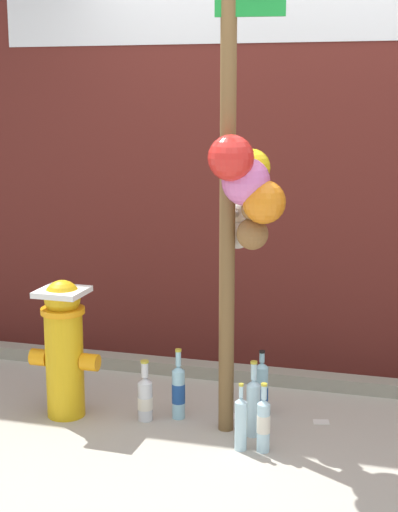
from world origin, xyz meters
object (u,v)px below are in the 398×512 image
bottle_1 (263,423)px  bottle_3 (179,391)px  bottle_5 (253,405)px  bottle_0 (145,397)px  bottle_4 (241,422)px  memorial_post (240,151)px  bottle_2 (261,388)px  fire_hydrant (64,345)px

bottle_1 → bottle_3: bottle_3 is taller
bottle_5 → bottle_1: bearing=-62.6°
bottle_0 → bottle_4: (0.57, -0.21, 0.01)m
memorial_post → bottle_4: size_ratio=7.48×
bottle_1 → bottle_2: bottle_2 is taller
bottle_0 → bottle_3: bottle_3 is taller
bottle_3 → bottle_4: 0.50m
bottle_1 → bottle_4: bottle_1 is taller
memorial_post → bottle_1: (0.17, -0.19, -1.31)m
bottle_0 → bottle_2: bearing=25.4°
memorial_post → bottle_1: bearing=-47.2°
bottle_0 → bottle_1: 0.71m
bottle_1 → bottle_4: bearing=-174.0°
bottle_0 → fire_hydrant: bearing=-172.9°
bottle_1 → bottle_3: bearing=152.1°
memorial_post → bottle_2: size_ratio=7.26×
bottle_2 → bottle_4: bottle_2 is taller
bottle_3 → bottle_5: bottle_5 is taller
bottle_0 → bottle_2: size_ratio=0.95×
bottle_2 → bottle_3: (-0.42, -0.20, 0.01)m
fire_hydrant → bottle_4: size_ratio=2.20×
memorial_post → bottle_2: (0.07, 0.29, -1.31)m
bottle_4 → bottle_5: bottle_5 is taller
memorial_post → fire_hydrant: 1.42m
bottle_2 → bottle_4: (-0.01, -0.49, 0.00)m
memorial_post → bottle_5: bearing=-12.6°
bottle_2 → bottle_5: (0.02, -0.31, 0.02)m
bottle_3 → fire_hydrant: bearing=-167.8°
bottle_0 → bottle_5: 0.60m
bottle_2 → bottle_5: bottle_5 is taller
fire_hydrant → bottle_3: 0.66m
memorial_post → bottle_2: bearing=76.9°
bottle_2 → bottle_3: bearing=-154.4°
bottle_4 → bottle_5: size_ratio=0.86×
memorial_post → bottle_2: memorial_post is taller
bottle_3 → bottle_5: 0.45m
bottle_3 → bottle_2: bearing=25.6°
bottle_2 → memorial_post: bearing=-103.1°
bottle_1 → bottle_5: bearing=117.4°
bottle_1 → bottle_5: bottle_5 is taller
fire_hydrant → bottle_2: (1.02, 0.33, -0.26)m
fire_hydrant → bottle_5: 1.06m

